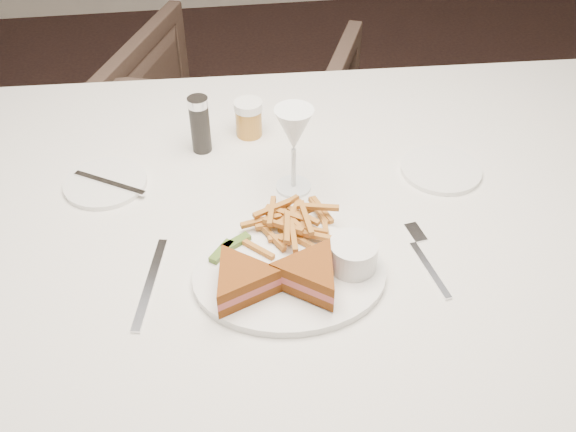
# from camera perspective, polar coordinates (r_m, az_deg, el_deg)

# --- Properties ---
(ground) EXTENTS (5.00, 5.00, 0.00)m
(ground) POSITION_cam_1_polar(r_m,az_deg,el_deg) (1.90, -7.72, -12.81)
(ground) COLOR black
(ground) RESTS_ON ground
(table) EXTENTS (1.68, 1.16, 0.75)m
(table) POSITION_cam_1_polar(r_m,az_deg,el_deg) (1.45, -0.28, -11.46)
(table) COLOR silver
(table) RESTS_ON ground
(chair_far) EXTENTS (0.89, 0.87, 0.71)m
(chair_far) POSITION_cam_1_polar(r_m,az_deg,el_deg) (2.14, -4.68, 7.74)
(chair_far) COLOR #47342B
(chair_far) RESTS_ON ground
(table_setting) EXTENTS (0.82, 0.64, 0.18)m
(table_setting) POSITION_cam_1_polar(r_m,az_deg,el_deg) (1.11, -0.39, -0.61)
(table_setting) COLOR white
(table_setting) RESTS_ON table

